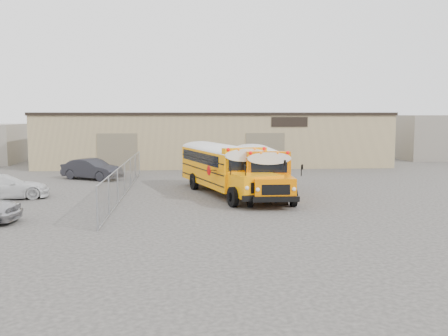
{
  "coord_description": "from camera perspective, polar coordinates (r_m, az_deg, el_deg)",
  "views": [
    {
      "loc": [
        -2.53,
        -25.51,
        4.62
      ],
      "look_at": [
        -0.42,
        1.78,
        1.6
      ],
      "focal_mm": 40.0,
      "sensor_mm": 36.0,
      "label": 1
    }
  ],
  "objects": [
    {
      "name": "distant_building_right",
      "position": [
        56.22,
        23.79,
        3.29
      ],
      "size": [
        10.0,
        8.0,
        4.4
      ],
      "primitive_type": "cube",
      "color": "gray",
      "rests_on": "ground"
    },
    {
      "name": "tarp_bundle",
      "position": [
        25.66,
        6.32,
        -2.62
      ],
      "size": [
        0.94,
        0.94,
        1.29
      ],
      "color": "black",
      "rests_on": "ground"
    },
    {
      "name": "ground",
      "position": [
        26.04,
        1.23,
        -3.92
      ],
      "size": [
        120.0,
        120.0,
        0.0
      ],
      "primitive_type": "plane",
      "color": "#33312F",
      "rests_on": "ground"
    },
    {
      "name": "school_bus_right",
      "position": [
        33.91,
        2.79,
        1.12
      ],
      "size": [
        2.77,
        9.24,
        2.7
      ],
      "color": "orange",
      "rests_on": "ground"
    },
    {
      "name": "chainlink_fence",
      "position": [
        28.96,
        -11.27,
        -1.2
      ],
      "size": [
        0.07,
        18.07,
        1.81
      ],
      "color": "gray",
      "rests_on": "ground"
    },
    {
      "name": "car_dark",
      "position": [
        36.02,
        -14.87,
        -0.13
      ],
      "size": [
        4.58,
        3.49,
        1.45
      ],
      "primitive_type": "imported",
      "rotation": [
        0.0,
        0.0,
        1.06
      ],
      "color": "black",
      "rests_on": "ground"
    },
    {
      "name": "car_white",
      "position": [
        29.37,
        -23.87,
        -1.97
      ],
      "size": [
        4.97,
        3.08,
        1.34
      ],
      "primitive_type": "imported",
      "rotation": [
        0.0,
        0.0,
        1.85
      ],
      "color": "silver",
      "rests_on": "ground"
    },
    {
      "name": "warehouse",
      "position": [
        45.63,
        -1.24,
        3.47
      ],
      "size": [
        30.2,
        10.2,
        4.67
      ],
      "color": "tan",
      "rests_on": "ground"
    },
    {
      "name": "school_bus_left",
      "position": [
        34.18,
        -3.68,
        1.31
      ],
      "size": [
        5.18,
        10.07,
        2.87
      ],
      "color": "#FF9803",
      "rests_on": "ground"
    }
  ]
}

